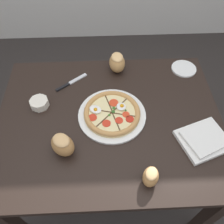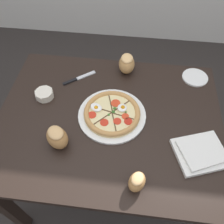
# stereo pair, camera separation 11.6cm
# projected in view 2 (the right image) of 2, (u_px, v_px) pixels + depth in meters

# --- Properties ---
(ground_plane) EXTENTS (12.00, 12.00, 0.00)m
(ground_plane) POSITION_uv_depth(u_px,v_px,m) (110.00, 177.00, 1.78)
(ground_plane) COLOR #2D2826
(dining_table) EXTENTS (1.12, 0.87, 0.75)m
(dining_table) POSITION_uv_depth(u_px,v_px,m) (109.00, 131.00, 1.27)
(dining_table) COLOR black
(dining_table) RESTS_ON ground_plane
(pizza) EXTENTS (0.34, 0.34, 0.05)m
(pizza) POSITION_uv_depth(u_px,v_px,m) (112.00, 113.00, 1.17)
(pizza) COLOR white
(pizza) RESTS_ON dining_table
(ramekin_bowl) EXTENTS (0.10, 0.10, 0.04)m
(ramekin_bowl) POSITION_uv_depth(u_px,v_px,m) (44.00, 94.00, 1.25)
(ramekin_bowl) COLOR silver
(ramekin_bowl) RESTS_ON dining_table
(napkin_folded) EXTENTS (0.27, 0.25, 0.04)m
(napkin_folded) POSITION_uv_depth(u_px,v_px,m) (201.00, 152.00, 1.05)
(napkin_folded) COLOR silver
(napkin_folded) RESTS_ON dining_table
(bread_piece_near) EXTENTS (0.10, 0.13, 0.11)m
(bread_piece_near) POSITION_uv_depth(u_px,v_px,m) (127.00, 63.00, 1.34)
(bread_piece_near) COLOR #B27F47
(bread_piece_near) RESTS_ON dining_table
(bread_piece_mid) EXTENTS (0.09, 0.10, 0.08)m
(bread_piece_mid) POSITION_uv_depth(u_px,v_px,m) (137.00, 181.00, 0.94)
(bread_piece_mid) COLOR #A3703D
(bread_piece_mid) RESTS_ON dining_table
(bread_piece_far) EXTENTS (0.14, 0.14, 0.10)m
(bread_piece_far) POSITION_uv_depth(u_px,v_px,m) (57.00, 137.00, 1.05)
(bread_piece_far) COLOR #A3703D
(bread_piece_far) RESTS_ON dining_table
(knife_main) EXTENTS (0.17, 0.14, 0.01)m
(knife_main) POSITION_uv_depth(u_px,v_px,m) (79.00, 78.00, 1.35)
(knife_main) COLOR silver
(knife_main) RESTS_ON dining_table
(side_saucer) EXTENTS (0.14, 0.14, 0.01)m
(side_saucer) POSITION_uv_depth(u_px,v_px,m) (195.00, 77.00, 1.35)
(side_saucer) COLOR white
(side_saucer) RESTS_ON dining_table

